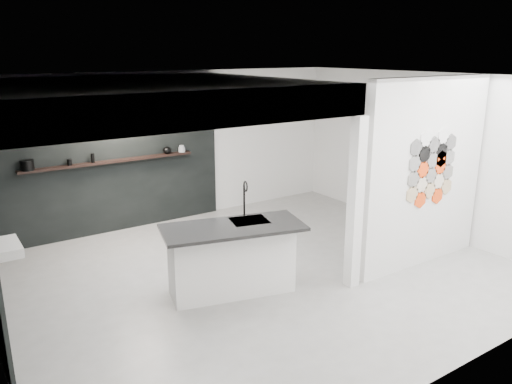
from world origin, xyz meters
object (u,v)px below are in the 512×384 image
object	(u,v)px
wall_basin	(2,249)
glass_vase	(182,149)
stockpot	(27,165)
bottle_dark	(93,158)
utensil_cup	(70,162)
kitchen_island	(232,257)
kettle	(167,150)
partition_panel	(425,174)
glass_bowl	(182,150)

from	to	relation	value
wall_basin	glass_vase	distance (m)	4.01
wall_basin	stockpot	world-z (taller)	stockpot
wall_basin	glass_vase	world-z (taller)	glass_vase
bottle_dark	utensil_cup	distance (m)	0.38
wall_basin	stockpot	size ratio (longest dim) A/B	2.98
kitchen_island	kettle	distance (m)	3.28
stockpot	utensil_cup	bearing A→B (deg)	0.00
partition_panel	wall_basin	bearing A→B (deg)	161.77
wall_basin	kettle	world-z (taller)	kettle
glass_bowl	bottle_dark	size ratio (longest dim) A/B	0.82
bottle_dark	utensil_cup	world-z (taller)	bottle_dark
wall_basin	glass_vase	xyz separation A→B (m)	(3.39, 2.07, 0.53)
wall_basin	bottle_dark	distance (m)	2.75
stockpot	wall_basin	bearing A→B (deg)	-108.97
kettle	glass_bowl	bearing A→B (deg)	24.71
kitchen_island	glass_bowl	size ratio (longest dim) A/B	15.74
wall_basin	utensil_cup	bearing A→B (deg)	56.74
partition_panel	bottle_dark	distance (m)	5.37
kettle	glass_bowl	world-z (taller)	kettle
kettle	utensil_cup	size ratio (longest dim) A/B	1.53
stockpot	kettle	xyz separation A→B (m)	(2.38, 0.00, -0.02)
kitchen_island	utensil_cup	distance (m)	3.46
bottle_dark	utensil_cup	xyz separation A→B (m)	(-0.38, 0.00, -0.03)
bottle_dark	stockpot	bearing A→B (deg)	180.00
glass_bowl	partition_panel	bearing A→B (deg)	-61.77
glass_bowl	glass_vase	distance (m)	0.02
partition_panel	kettle	xyz separation A→B (m)	(-2.37, 3.87, -0.01)
kettle	glass_vase	distance (m)	0.30
wall_basin	kitchen_island	bearing A→B (deg)	-22.22
wall_basin	kitchen_island	xyz separation A→B (m)	(2.58, -1.05, -0.35)
stockpot	bottle_dark	bearing A→B (deg)	0.00
stockpot	glass_bowl	bearing A→B (deg)	0.00
stockpot	partition_panel	bearing A→B (deg)	-39.10
stockpot	glass_vase	xyz separation A→B (m)	(2.68, 0.00, -0.02)
wall_basin	utensil_cup	size ratio (longest dim) A/B	5.93
partition_panel	wall_basin	xyz separation A→B (m)	(-5.46, 1.80, -0.55)
kitchen_island	kettle	size ratio (longest dim) A/B	12.73
glass_bowl	kitchen_island	bearing A→B (deg)	-104.58
bottle_dark	glass_bowl	bearing A→B (deg)	0.00
partition_panel	kitchen_island	bearing A→B (deg)	165.50
wall_basin	kettle	size ratio (longest dim) A/B	3.87
glass_vase	utensil_cup	xyz separation A→B (m)	(-2.04, 0.00, -0.01)
wall_basin	bottle_dark	world-z (taller)	bottle_dark
stockpot	glass_bowl	world-z (taller)	stockpot
kettle	utensil_cup	bearing A→B (deg)	-155.29
glass_vase	kettle	bearing A→B (deg)	180.00
kettle	bottle_dark	xyz separation A→B (m)	(-1.36, 0.00, 0.01)
bottle_dark	wall_basin	bearing A→B (deg)	-130.04
kettle	utensil_cup	distance (m)	1.74
partition_panel	kettle	bearing A→B (deg)	121.55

